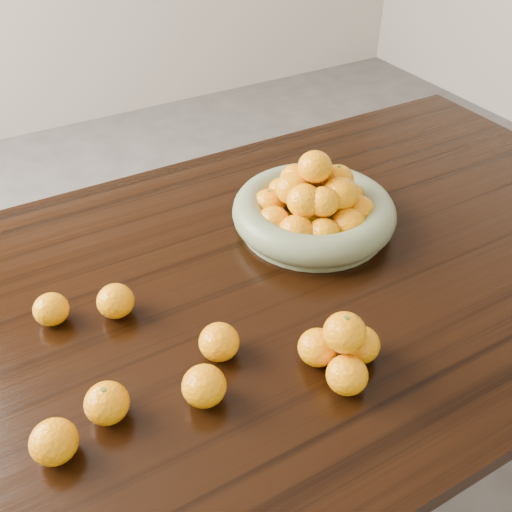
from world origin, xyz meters
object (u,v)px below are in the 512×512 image
dining_table (232,323)px  fruit_bowl (314,208)px  loose_orange_0 (107,403)px  orange_pyramid (342,349)px

dining_table → fruit_bowl: size_ratio=5.73×
fruit_bowl → loose_orange_0: fruit_bowl is taller
loose_orange_0 → dining_table: bearing=29.0°
fruit_bowl → loose_orange_0: size_ratio=5.19×
dining_table → loose_orange_0: size_ratio=29.74×
fruit_bowl → orange_pyramid: 0.40m
fruit_bowl → orange_pyramid: size_ratio=2.57×
orange_pyramid → loose_orange_0: size_ratio=2.02×
fruit_bowl → loose_orange_0: (-0.54, -0.26, -0.02)m
dining_table → orange_pyramid: orange_pyramid is taller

